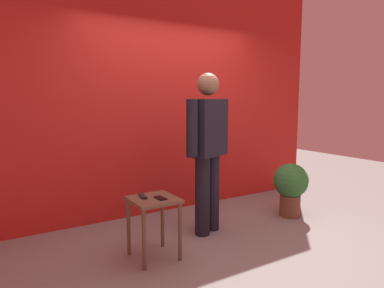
{
  "coord_description": "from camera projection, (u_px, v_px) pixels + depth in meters",
  "views": [
    {
      "loc": [
        -2.22,
        -2.71,
        1.5
      ],
      "look_at": [
        -0.2,
        0.55,
        1.01
      ],
      "focal_mm": 32.76,
      "sensor_mm": 36.0,
      "label": 1
    }
  ],
  "objects": [
    {
      "name": "ground_plane",
      "position": [
        236.0,
        244.0,
        3.64
      ],
      "size": [
        12.0,
        12.0,
        0.0
      ],
      "primitive_type": "plane",
      "color": "gray"
    },
    {
      "name": "standing_person",
      "position": [
        208.0,
        145.0,
        3.86
      ],
      "size": [
        0.69,
        0.4,
        1.78
      ],
      "color": "black",
      "rests_on": "ground_plane"
    },
    {
      "name": "cell_phone",
      "position": [
        160.0,
        198.0,
        3.25
      ],
      "size": [
        0.08,
        0.15,
        0.01
      ],
      "primitive_type": "cube",
      "rotation": [
        0.0,
        0.0,
        0.07
      ],
      "color": "black",
      "rests_on": "side_table"
    },
    {
      "name": "tv_remote",
      "position": [
        143.0,
        196.0,
        3.29
      ],
      "size": [
        0.07,
        0.17,
        0.02
      ],
      "primitive_type": "cube",
      "rotation": [
        0.0,
        0.0,
        -0.15
      ],
      "color": "black",
      "rests_on": "side_table"
    },
    {
      "name": "back_wall_red",
      "position": [
        169.0,
        90.0,
        4.65
      ],
      "size": [
        4.88,
        0.12,
        3.24
      ],
      "primitive_type": "cube",
      "color": "red",
      "rests_on": "ground_plane"
    },
    {
      "name": "side_table",
      "position": [
        154.0,
        210.0,
        3.28
      ],
      "size": [
        0.42,
        0.42,
        0.58
      ],
      "color": "brown",
      "rests_on": "ground_plane"
    },
    {
      "name": "potted_plant",
      "position": [
        291.0,
        185.0,
        4.47
      ],
      "size": [
        0.44,
        0.44,
        0.69
      ],
      "color": "brown",
      "rests_on": "ground_plane"
    }
  ]
}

